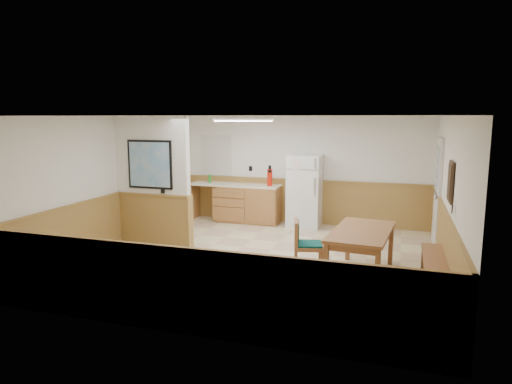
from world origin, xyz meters
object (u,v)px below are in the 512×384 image
(fire_extinguisher, at_px, (270,177))
(soap_bottle, at_px, (210,179))
(refrigerator, at_px, (305,191))
(dining_table, at_px, (362,236))
(dining_bench, at_px, (434,263))
(dining_chair, at_px, (303,242))

(fire_extinguisher, relative_size, soap_bottle, 2.38)
(refrigerator, relative_size, dining_table, 0.94)
(dining_table, bearing_deg, dining_bench, 2.01)
(dining_table, relative_size, dining_bench, 1.21)
(fire_extinguisher, bearing_deg, soap_bottle, -168.83)
(refrigerator, distance_m, soap_bottle, 2.37)
(refrigerator, bearing_deg, dining_table, -63.65)
(dining_table, relative_size, fire_extinguisher, 3.66)
(dining_bench, xyz_separation_m, dining_chair, (-1.98, 0.01, 0.16))
(dining_chair, height_order, fire_extinguisher, fire_extinguisher)
(dining_table, height_order, dining_chair, dining_chair)
(dining_table, relative_size, soap_bottle, 8.74)
(fire_extinguisher, height_order, soap_bottle, fire_extinguisher)
(soap_bottle, bearing_deg, dining_bench, -32.28)
(dining_table, xyz_separation_m, fire_extinguisher, (-2.35, 3.02, 0.46))
(dining_bench, bearing_deg, dining_table, 177.45)
(dining_table, xyz_separation_m, dining_bench, (1.06, -0.06, -0.32))
(refrigerator, height_order, dining_chair, refrigerator)
(dining_bench, bearing_deg, dining_chair, -179.73)
(dining_bench, xyz_separation_m, fire_extinguisher, (-3.42, 3.08, 0.77))
(refrigerator, bearing_deg, fire_extinguisher, 179.29)
(refrigerator, height_order, fire_extinguisher, refrigerator)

